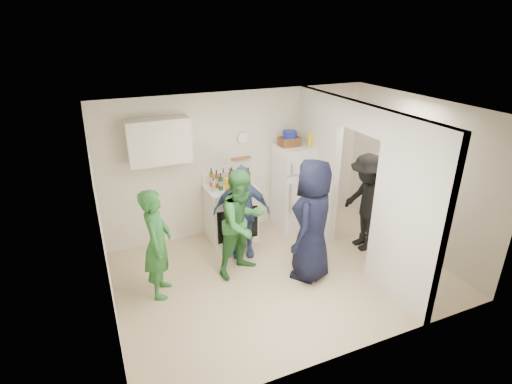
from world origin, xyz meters
The scene contains 38 objects.
floor centered at (0.00, 0.00, 0.00)m, with size 4.80×4.80×0.00m, color tan.
wall_back centered at (0.00, 1.70, 1.25)m, with size 4.80×4.80×0.00m, color silver.
wall_front centered at (0.00, -1.70, 1.25)m, with size 4.80×4.80×0.00m, color silver.
wall_left centered at (-2.40, 0.00, 1.25)m, with size 3.40×3.40×0.00m, color silver.
wall_right centered at (2.40, 0.00, 1.25)m, with size 3.40×3.40×0.00m, color silver.
ceiling centered at (0.00, 0.00, 2.50)m, with size 4.80×4.80×0.00m, color white.
partition_pier_back centered at (1.20, 1.10, 1.25)m, with size 0.12×1.20×2.50m, color silver.
partition_pier_front centered at (1.20, -1.10, 1.25)m, with size 0.12×1.20×2.50m, color silver.
partition_header centered at (1.20, 0.00, 2.30)m, with size 0.12×1.00×0.40m, color silver.
stove centered at (-0.32, 1.37, 0.49)m, with size 0.82×0.68×0.98m, color white.
upper_cabinet centered at (-1.40, 1.52, 1.85)m, with size 0.95×0.34×0.70m, color silver.
fridge centered at (0.90, 1.34, 0.78)m, with size 0.64×0.62×1.55m, color white.
wicker_basket centered at (0.80, 1.39, 1.63)m, with size 0.35×0.25×0.15m, color brown.
blue_bowl centered at (0.80, 1.39, 1.76)m, with size 0.24×0.24×0.11m, color #162199.
yellow_cup_stack_top centered at (1.12, 1.24, 1.68)m, with size 0.09×0.09×0.25m, color yellow.
wall_clock centered at (0.05, 1.68, 1.70)m, with size 0.22×0.22×0.03m, color white.
spice_shelf centered at (0.00, 1.65, 1.35)m, with size 0.35×0.08×0.03m, color olive.
nook_window centered at (2.38, 0.20, 1.65)m, with size 0.03×0.70×0.80m, color black.
nook_window_frame centered at (2.36, 0.20, 1.65)m, with size 0.04×0.76×0.86m, color white.
nook_valance centered at (2.34, 0.20, 2.00)m, with size 0.04×0.82×0.18m, color white.
yellow_cup_stack_stove centered at (-0.44, 1.15, 1.10)m, with size 0.09×0.09×0.25m, color yellow.
red_cup centered at (-0.10, 1.17, 1.04)m, with size 0.09×0.09×0.12m, color red.
person_green_left centered at (-1.75, 0.29, 0.79)m, with size 0.58×0.38×1.58m, color #327D34.
person_green_center centered at (-0.50, 0.34, 0.82)m, with size 0.80×0.62×1.64m, color #337534.
person_denim centered at (-0.34, 0.80, 0.77)m, with size 0.90×0.37×1.53m, color #3B5481.
person_navy centered at (0.38, -0.16, 0.92)m, with size 0.90×0.58×1.83m, color black.
person_nook centered at (1.61, 0.20, 0.82)m, with size 1.06×0.61×1.64m, color black.
bottle_a centered at (-0.59, 1.51, 1.14)m, with size 0.07×0.07×0.32m, color #6D6715.
bottle_b centered at (-0.50, 1.30, 1.12)m, with size 0.08×0.08×0.29m, color #194D21.
bottle_c centered at (-0.38, 1.51, 1.12)m, with size 0.06×0.06×0.29m, color #B2BCC1.
bottle_d centered at (-0.28, 1.31, 1.13)m, with size 0.08×0.08×0.31m, color maroon.
bottle_e centered at (-0.21, 1.56, 1.11)m, with size 0.07×0.07×0.27m, color #A9B0BB.
bottle_f centered at (-0.12, 1.38, 1.13)m, with size 0.07×0.07×0.30m, color #13361C.
bottle_g centered at (-0.06, 1.51, 1.13)m, with size 0.08×0.08×0.30m, color #A0AB38.
bottle_h centered at (-0.63, 1.26, 1.11)m, with size 0.06×0.06×0.26m, color #A7A9B3.
bottle_i centered at (-0.27, 1.49, 1.12)m, with size 0.06×0.06×0.28m, color #5A300F.
bottle_j centered at (-0.02, 1.28, 1.14)m, with size 0.08×0.08×0.33m, color #2F5F20.
bottle_k centered at (-0.53, 1.42, 1.13)m, with size 0.07×0.07×0.31m, color brown.
Camera 1 is at (-2.37, -4.50, 3.55)m, focal length 28.00 mm.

